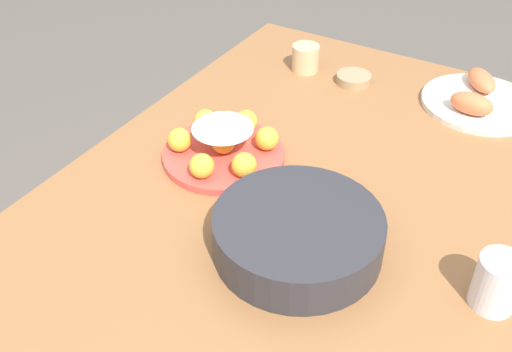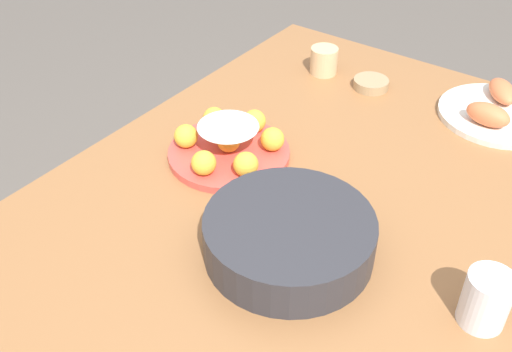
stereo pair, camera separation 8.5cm
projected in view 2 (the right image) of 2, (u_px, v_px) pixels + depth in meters
dining_table at (286, 263)px, 1.13m from camera, size 1.56×1.00×0.71m
cake_plate at (229, 144)px, 1.26m from camera, size 0.26×0.26×0.08m
serving_bowl at (289, 235)px, 1.02m from camera, size 0.30×0.30×0.08m
sauce_bowl at (371, 83)px, 1.50m from camera, size 0.09×0.09×0.02m
seafood_platter at (497, 111)px, 1.39m from camera, size 0.27×0.27×0.06m
cup_near at (324, 61)px, 1.55m from camera, size 0.07×0.07×0.07m
cup_far at (486, 299)px, 0.90m from camera, size 0.07×0.07×0.09m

